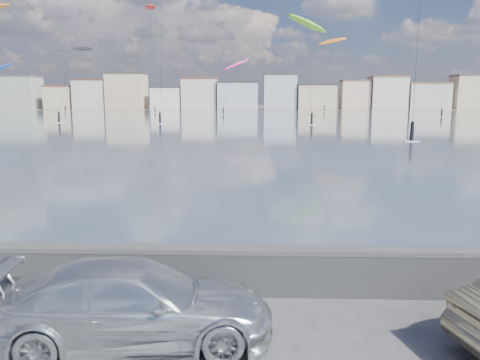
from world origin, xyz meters
name	(u,v)px	position (x,y,z in m)	size (l,w,h in m)	color
bay_water	(249,119)	(0.00, 91.50, 0.01)	(500.00, 177.00, 0.00)	#354550
far_shore_strip	(253,109)	(0.00, 200.00, 0.01)	(500.00, 60.00, 0.00)	#4C473D
seawall	(190,267)	(0.00, 2.70, 0.58)	(400.00, 0.36, 1.08)	#28282B
far_buildings	(256,94)	(1.31, 186.00, 6.03)	(240.79, 13.26, 14.60)	#9EA8B7
car_silver	(134,303)	(-0.66, 0.72, 0.67)	(1.89, 4.64, 1.35)	silver
kitesurfer_0	(150,8)	(-33.30, 151.76, 33.24)	(5.30, 16.38, 35.06)	red
kitesurfer_1	(332,42)	(27.11, 159.15, 23.30)	(9.99, 9.62, 25.49)	orange
kitesurfer_2	(307,25)	(10.19, 78.50, 16.78)	(8.55, 13.73, 18.64)	#8CD826
kitesurfer_12	(83,50)	(-57.27, 154.51, 20.61)	(7.33, 14.19, 22.28)	black
kitesurfer_13	(236,65)	(-4.54, 130.64, 13.62)	(8.86, 14.57, 15.92)	#E5338C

